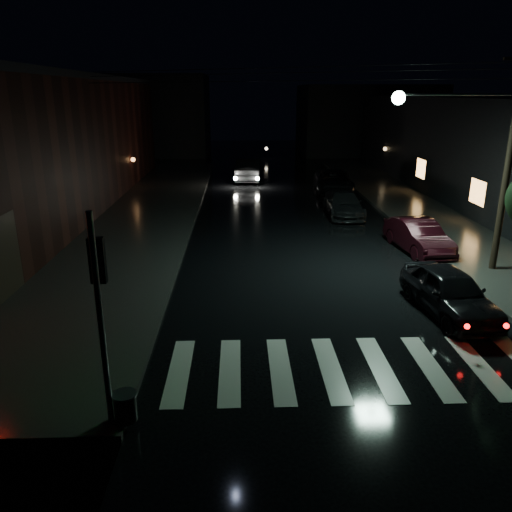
{
  "coord_description": "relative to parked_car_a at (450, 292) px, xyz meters",
  "views": [
    {
      "loc": [
        0.26,
        -9.89,
        6.27
      ],
      "look_at": [
        0.75,
        4.31,
        1.6
      ],
      "focal_mm": 35.0,
      "sensor_mm": 36.0,
      "label": 1
    }
  ],
  "objects": [
    {
      "name": "parked_car_a",
      "position": [
        0.0,
        0.0,
        0.0
      ],
      "size": [
        2.09,
        4.2,
        1.37
      ],
      "primitive_type": "imported",
      "rotation": [
        0.0,
        0.0,
        0.12
      ],
      "color": "black",
      "rests_on": "ground"
    },
    {
      "name": "parked_car_c",
      "position": [
        -0.63,
        12.5,
        -0.05
      ],
      "size": [
        1.92,
        4.47,
        1.28
      ],
      "primitive_type": "imported",
      "rotation": [
        0.0,
        0.0,
        -0.03
      ],
      "color": "black",
      "rests_on": "ground"
    },
    {
      "name": "ground",
      "position": [
        -6.43,
        -3.5,
        -0.69
      ],
      "size": [
        120.0,
        120.0,
        0.0
      ],
      "primitive_type": "plane",
      "color": "black",
      "rests_on": "ground"
    },
    {
      "name": "sidewalk_right",
      "position": [
        3.57,
        10.5,
        -0.61
      ],
      "size": [
        4.0,
        44.0,
        0.15
      ],
      "primitive_type": "cube",
      "color": "#282826",
      "rests_on": "ground"
    },
    {
      "name": "sidewalk_left",
      "position": [
        -11.43,
        10.5,
        -0.61
      ],
      "size": [
        6.0,
        44.0,
        0.15
      ],
      "primitive_type": "cube",
      "color": "#282826",
      "rests_on": "ground"
    },
    {
      "name": "oncoming_car",
      "position": [
        -5.39,
        23.66,
        0.14
      ],
      "size": [
        2.21,
        5.16,
        1.65
      ],
      "primitive_type": "imported",
      "rotation": [
        0.0,
        0.0,
        3.05
      ],
      "color": "black",
      "rests_on": "ground"
    },
    {
      "name": "parked_car_d",
      "position": [
        0.02,
        19.02,
        0.03
      ],
      "size": [
        2.88,
        5.36,
        1.43
      ],
      "primitive_type": "imported",
      "rotation": [
        0.0,
        0.0,
        -0.1
      ],
      "color": "black",
      "rests_on": "ground"
    },
    {
      "name": "signal_pole_corner",
      "position": [
        -8.58,
        -4.96,
        0.85
      ],
      "size": [
        0.68,
        0.61,
        4.2
      ],
      "color": "slate",
      "rests_on": "ground"
    },
    {
      "name": "utility_pole",
      "position": [
        2.4,
        3.5,
        3.91
      ],
      "size": [
        4.92,
        0.44,
        8.0
      ],
      "color": "black",
      "rests_on": "ground"
    },
    {
      "name": "crosswalk",
      "position": [
        -3.43,
        -3.0,
        -0.68
      ],
      "size": [
        9.0,
        3.0,
        0.01
      ],
      "primitive_type": "cube",
      "color": "beige",
      "rests_on": "ground"
    },
    {
      "name": "parked_car_b",
      "position": [
        1.17,
        6.06,
        -0.02
      ],
      "size": [
        1.87,
        4.18,
        1.33
      ],
      "primitive_type": "imported",
      "rotation": [
        0.0,
        0.0,
        0.12
      ],
      "color": "black",
      "rests_on": "ground"
    },
    {
      "name": "building_far_left",
      "position": [
        -16.43,
        41.5,
        3.31
      ],
      "size": [
        14.0,
        10.0,
        8.0
      ],
      "primitive_type": "cube",
      "color": "black",
      "rests_on": "ground"
    },
    {
      "name": "building_far_right",
      "position": [
        7.57,
        41.5,
        2.81
      ],
      "size": [
        14.0,
        10.0,
        7.0
      ],
      "primitive_type": "cube",
      "color": "black",
      "rests_on": "ground"
    }
  ]
}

